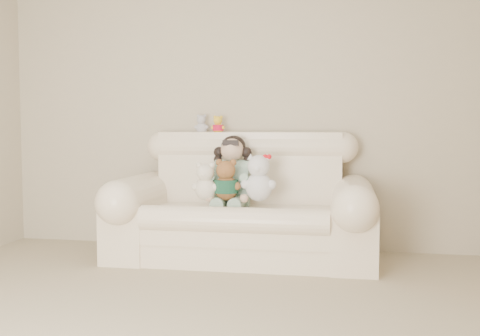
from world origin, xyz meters
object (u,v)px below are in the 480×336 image
(seated_child, at_px, (232,170))
(cream_teddy, at_px, (206,178))
(sofa, at_px, (242,196))
(brown_teddy, at_px, (226,176))
(white_cat, at_px, (259,173))

(seated_child, relative_size, cream_teddy, 1.71)
(sofa, xyz_separation_m, brown_teddy, (-0.11, -0.12, 0.17))
(seated_child, distance_m, brown_teddy, 0.20)
(seated_child, bearing_deg, sofa, -43.40)
(seated_child, relative_size, brown_teddy, 1.57)
(sofa, relative_size, seated_child, 3.55)
(sofa, relative_size, white_cat, 4.85)
(white_cat, height_order, cream_teddy, white_cat)
(seated_child, xyz_separation_m, cream_teddy, (-0.17, -0.23, -0.04))
(sofa, relative_size, cream_teddy, 6.07)
(cream_teddy, bearing_deg, brown_teddy, 13.88)
(seated_child, xyz_separation_m, brown_teddy, (-0.01, -0.20, -0.03))
(sofa, bearing_deg, cream_teddy, -150.73)
(brown_teddy, distance_m, white_cat, 0.26)
(sofa, bearing_deg, white_cat, -39.01)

